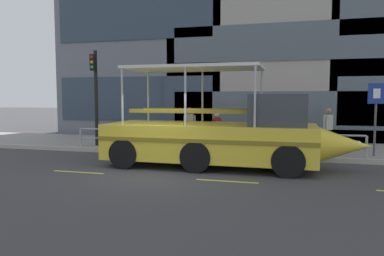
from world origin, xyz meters
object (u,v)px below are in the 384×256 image
(traffic_light_pole, at_px, (95,88))
(duck_tour_boat, at_px, (224,135))
(pedestrian_mid_right, at_px, (190,124))
(pedestrian_near_bow, at_px, (328,125))
(parking_sign, at_px, (376,107))
(pedestrian_mid_left, at_px, (217,127))

(traffic_light_pole, bearing_deg, duck_tour_boat, -22.59)
(pedestrian_mid_right, bearing_deg, pedestrian_near_bow, 8.11)
(duck_tour_boat, height_order, pedestrian_near_bow, duck_tour_boat)
(duck_tour_boat, relative_size, pedestrian_mid_right, 5.04)
(parking_sign, height_order, duck_tour_boat, duck_tour_boat)
(pedestrian_mid_right, bearing_deg, pedestrian_mid_left, 15.89)
(traffic_light_pole, height_order, duck_tour_boat, traffic_light_pole)
(parking_sign, bearing_deg, traffic_light_pole, 179.95)
(pedestrian_near_bow, distance_m, pedestrian_mid_left, 4.59)
(pedestrian_mid_left, height_order, pedestrian_mid_right, pedestrian_mid_right)
(traffic_light_pole, bearing_deg, pedestrian_mid_right, 2.45)
(traffic_light_pole, xyz_separation_m, parking_sign, (11.66, -0.01, -0.75))
(pedestrian_near_bow, xyz_separation_m, pedestrian_mid_left, (-4.56, -0.49, -0.11))
(pedestrian_mid_left, bearing_deg, duck_tour_boat, -74.55)
(traffic_light_pole, distance_m, parking_sign, 11.69)
(pedestrian_near_bow, relative_size, pedestrian_mid_left, 1.12)
(traffic_light_pole, distance_m, pedestrian_mid_right, 4.67)
(pedestrian_near_bow, xyz_separation_m, pedestrian_mid_right, (-5.69, -0.81, 0.00))
(duck_tour_boat, xyz_separation_m, pedestrian_near_bow, (3.68, 3.67, 0.15))
(pedestrian_mid_right, bearing_deg, parking_sign, -1.57)
(parking_sign, height_order, pedestrian_mid_right, parking_sign)
(parking_sign, relative_size, pedestrian_mid_left, 1.74)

